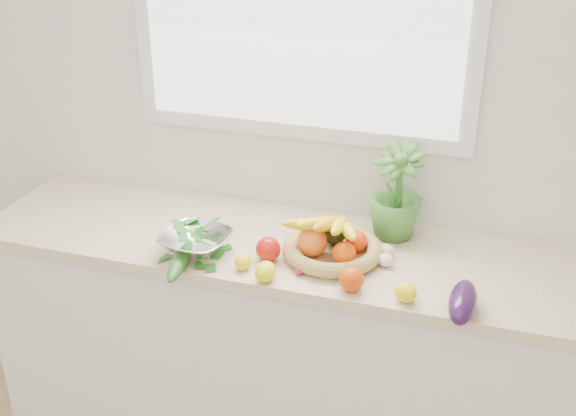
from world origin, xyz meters
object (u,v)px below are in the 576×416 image
(eggplant, at_px, (463,302))
(potted_herb, at_px, (396,191))
(fruit_basket, at_px, (332,244))
(colander_with_spinach, at_px, (196,238))
(cucumber, at_px, (180,261))
(apple, at_px, (268,249))

(eggplant, relative_size, potted_herb, 0.64)
(fruit_basket, xyz_separation_m, colander_with_spinach, (-0.46, -0.13, 0.01))
(cucumber, bearing_deg, potted_herb, 34.43)
(cucumber, xyz_separation_m, potted_herb, (0.65, 0.45, 0.16))
(potted_herb, relative_size, colander_with_spinach, 1.30)
(cucumber, bearing_deg, fruit_basket, 25.75)
(apple, bearing_deg, colander_with_spinach, -172.58)
(colander_with_spinach, bearing_deg, eggplant, -5.94)
(cucumber, height_order, fruit_basket, fruit_basket)
(eggplant, distance_m, cucumber, 0.95)
(cucumber, distance_m, fruit_basket, 0.53)
(potted_herb, height_order, fruit_basket, potted_herb)
(fruit_basket, height_order, colander_with_spinach, fruit_basket)
(eggplant, xyz_separation_m, colander_with_spinach, (-0.93, 0.10, 0.02))
(apple, xyz_separation_m, eggplant, (0.67, -0.13, 0.00))
(potted_herb, bearing_deg, eggplant, -56.74)
(fruit_basket, bearing_deg, potted_herb, 50.61)
(cucumber, height_order, potted_herb, potted_herb)
(apple, height_order, colander_with_spinach, colander_with_spinach)
(eggplant, relative_size, cucumber, 0.81)
(cucumber, xyz_separation_m, colander_with_spinach, (0.01, 0.10, 0.04))
(apple, bearing_deg, potted_herb, 39.21)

